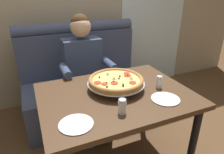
# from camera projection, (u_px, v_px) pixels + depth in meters

# --- Properties ---
(booth_bench) EXTENTS (1.47, 0.78, 1.13)m
(booth_bench) POSITION_uv_depth(u_px,v_px,m) (85.00, 85.00, 2.50)
(booth_bench) COLOR #424C6B
(booth_bench) RESTS_ON ground_plane
(dining_table) EXTENTS (1.19, 0.89, 0.74)m
(dining_table) POSITION_uv_depth(u_px,v_px,m) (116.00, 103.00, 1.63)
(dining_table) COLOR #4C331E
(dining_table) RESTS_ON ground_plane
(diner_main) EXTENTS (0.54, 0.64, 1.27)m
(diner_main) POSITION_uv_depth(u_px,v_px,m) (85.00, 70.00, 2.13)
(diner_main) COLOR #2D3342
(diner_main) RESTS_ON ground_plane
(pizza) EXTENTS (0.47, 0.47, 0.11)m
(pizza) POSITION_uv_depth(u_px,v_px,m) (116.00, 80.00, 1.63)
(pizza) COLOR silver
(pizza) RESTS_ON dining_table
(shaker_parmesan) EXTENTS (0.06, 0.06, 0.11)m
(shaker_parmesan) POSITION_uv_depth(u_px,v_px,m) (122.00, 107.00, 1.32)
(shaker_parmesan) COLOR white
(shaker_parmesan) RESTS_ON dining_table
(shaker_oregano) EXTENTS (0.05, 0.05, 0.10)m
(shaker_oregano) POSITION_uv_depth(u_px,v_px,m) (159.00, 83.00, 1.67)
(shaker_oregano) COLOR white
(shaker_oregano) RESTS_ON dining_table
(plate_near_left) EXTENTS (0.22, 0.22, 0.02)m
(plate_near_left) POSITION_uv_depth(u_px,v_px,m) (166.00, 98.00, 1.50)
(plate_near_left) COLOR white
(plate_near_left) RESTS_ON dining_table
(plate_near_right) EXTENTS (0.22, 0.22, 0.02)m
(plate_near_right) POSITION_uv_depth(u_px,v_px,m) (76.00, 123.00, 1.23)
(plate_near_right) COLOR white
(plate_near_right) RESTS_ON dining_table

